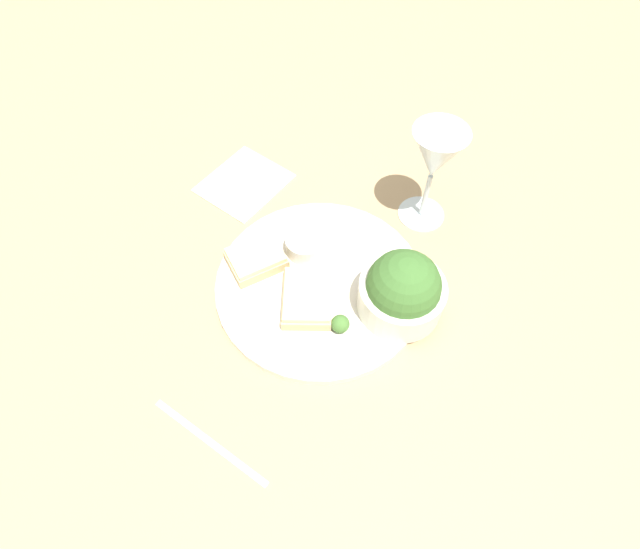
% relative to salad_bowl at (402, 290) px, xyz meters
% --- Properties ---
extents(ground_plane, '(4.00, 4.00, 0.00)m').
position_rel_salad_bowl_xyz_m(ground_plane, '(-0.04, 0.11, -0.06)').
color(ground_plane, tan).
extents(dinner_plate, '(0.31, 0.31, 0.01)m').
position_rel_salad_bowl_xyz_m(dinner_plate, '(-0.04, 0.11, -0.05)').
color(dinner_plate, silver).
rests_on(dinner_plate, ground_plane).
extents(salad_bowl, '(0.12, 0.12, 0.10)m').
position_rel_salad_bowl_xyz_m(salad_bowl, '(0.00, 0.00, 0.00)').
color(salad_bowl, silver).
rests_on(salad_bowl, dinner_plate).
extents(sauce_ramekin, '(0.06, 0.06, 0.03)m').
position_rel_salad_bowl_xyz_m(sauce_ramekin, '(-0.01, 0.17, -0.02)').
color(sauce_ramekin, white).
rests_on(sauce_ramekin, dinner_plate).
extents(cheese_toast_near, '(0.11, 0.11, 0.03)m').
position_rel_salad_bowl_xyz_m(cheese_toast_near, '(-0.08, 0.10, -0.03)').
color(cheese_toast_near, '#D1B27F').
rests_on(cheese_toast_near, dinner_plate).
extents(cheese_toast_far, '(0.10, 0.09, 0.03)m').
position_rel_salad_bowl_xyz_m(cheese_toast_far, '(-0.08, 0.21, -0.03)').
color(cheese_toast_far, '#D1B27F').
rests_on(cheese_toast_far, dinner_plate).
extents(wine_glass, '(0.08, 0.08, 0.17)m').
position_rel_salad_bowl_xyz_m(wine_glass, '(0.17, 0.08, 0.07)').
color(wine_glass, silver).
rests_on(wine_glass, ground_plane).
extents(garnish, '(0.03, 0.03, 0.03)m').
position_rel_salad_bowl_xyz_m(garnish, '(-0.08, 0.04, -0.03)').
color(garnish, '#477533').
rests_on(garnish, dinner_plate).
extents(napkin, '(0.14, 0.13, 0.01)m').
position_rel_salad_bowl_xyz_m(napkin, '(0.03, 0.35, -0.05)').
color(napkin, beige).
rests_on(napkin, ground_plane).
extents(fork, '(0.03, 0.18, 0.01)m').
position_rel_salad_bowl_xyz_m(fork, '(-0.30, 0.07, -0.05)').
color(fork, silver).
rests_on(fork, ground_plane).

